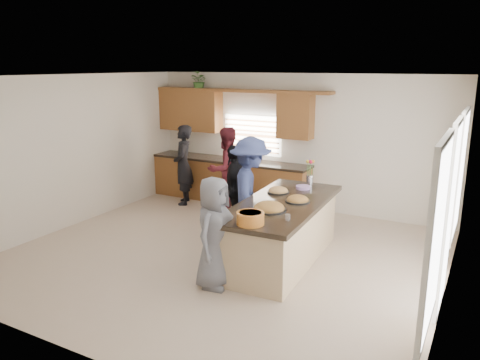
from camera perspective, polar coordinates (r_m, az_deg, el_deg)
The scene contains 18 objects.
floor at distance 7.60m, azimuth -2.06°, elevation -9.10°, with size 6.50×6.50×0.00m, color #C5AB92.
room_shell at distance 7.07m, azimuth -2.19°, elevation 5.22°, with size 6.52×6.02×2.81m.
back_cabinetry at distance 10.30m, azimuth -1.43°, elevation 2.40°, with size 4.08×0.66×2.46m.
right_wall_glazing at distance 6.11m, azimuth 24.16°, elevation -2.79°, with size 0.06×4.00×2.25m.
island at distance 7.26m, azimuth 5.09°, elevation -6.43°, with size 1.27×2.75×0.95m.
platter_front at distance 6.68m, azimuth 3.58°, elevation -3.47°, with size 0.49×0.49×0.20m.
platter_mid at distance 7.11m, azimuth 7.04°, elevation -2.46°, with size 0.37×0.37×0.15m.
platter_back at distance 7.59m, azimuth 4.68°, elevation -1.36°, with size 0.35×0.35×0.14m.
salad_bowl at distance 6.07m, azimuth 1.27°, elevation -4.61°, with size 0.36×0.36×0.16m.
clear_cup at distance 6.26m, azimuth 5.84°, elevation -4.57°, with size 0.07×0.07×0.09m, color white.
plate_stack at distance 7.87m, azimuth 7.70°, elevation -0.89°, with size 0.24×0.24×0.05m, color #C798DD.
flower_vase at distance 8.18m, azimuth 8.53°, elevation 1.03°, with size 0.14×0.14×0.42m.
potted_plant at distance 10.58m, azimuth -4.96°, elevation 11.97°, with size 0.39×0.34×0.44m, color #457A31.
woman_left_back at distance 10.15m, azimuth -6.92°, elevation 1.83°, with size 0.63×0.41×1.72m, color black.
woman_left_mid at distance 9.59m, azimuth -1.71°, elevation 1.29°, with size 0.85×0.66×1.74m, color maroon.
woman_left_front at distance 8.59m, azimuth -0.66°, elevation -0.84°, with size 0.92×0.38×1.56m, color black.
woman_right_back at distance 7.75m, azimuth 1.29°, elevation -1.43°, with size 1.19×0.68×1.84m, color #374378.
woman_right_front at distance 6.33m, azimuth -3.17°, elevation -6.41°, with size 0.75×0.49×1.54m, color slate.
Camera 1 is at (3.57, -6.01, 2.97)m, focal length 35.00 mm.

